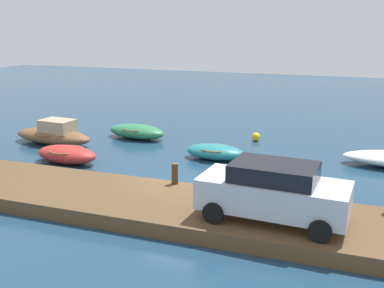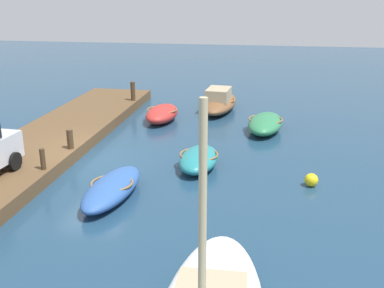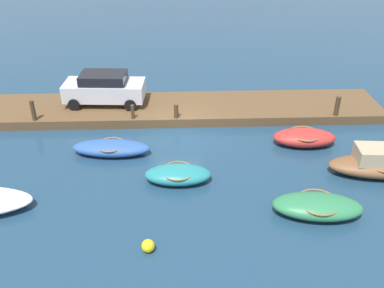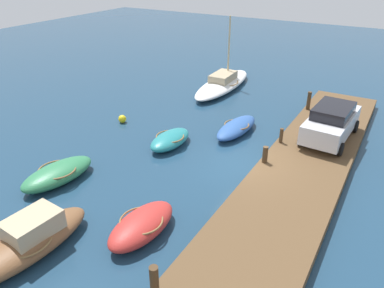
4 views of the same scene
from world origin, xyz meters
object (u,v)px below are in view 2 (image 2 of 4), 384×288
Objects in this scene: rowboat_red at (162,113)px; mooring_post_west at (133,91)px; rowboat_green at (265,123)px; motorboat_brown at (219,102)px; marker_buoy at (311,180)px; rowboat_blue at (112,188)px; mooring_post_mid_east at (43,159)px; mooring_post_mid_west at (70,139)px; dinghy_teal at (199,159)px.

mooring_post_west is at bearing -132.96° from rowboat_red.
rowboat_green is 4.42m from motorboat_brown.
marker_buoy is (9.52, 9.15, -0.79)m from mooring_post_west.
marker_buoy is at bearing 43.86° from mooring_post_west.
rowboat_green is 7.73× the size of marker_buoy.
mooring_post_west is (0.37, -4.85, 0.51)m from motorboat_brown.
rowboat_blue is (9.31, 0.55, -0.06)m from rowboat_red.
marker_buoy is (-2.06, 6.40, -0.12)m from rowboat_blue.
rowboat_red is 5.33m from rowboat_green.
mooring_post_mid_west is at bearing 180.00° from mooring_post_mid_east.
mooring_post_mid_west is at bearing -96.33° from marker_buoy.
dinghy_teal is 3.79× the size of mooring_post_mid_east.
mooring_post_west is (-3.20, -7.45, 0.63)m from rowboat_green.
mooring_post_mid_west reaches higher than dinghy_teal.
rowboat_blue is at bearing -5.47° from motorboat_brown.
marker_buoy is (1.02, 9.15, -0.65)m from mooring_post_mid_west.
rowboat_red is at bearing -153.37° from dinghy_teal.
rowboat_green is 6.55m from marker_buoy.
mooring_post_mid_east is (7.58, -7.45, 0.48)m from rowboat_green.
mooring_post_mid_east is at bearing -63.96° from dinghy_teal.
rowboat_blue is 11.92m from mooring_post_west.
dinghy_teal is at bearing 114.38° from mooring_post_mid_east.
motorboat_brown is 4.52× the size of mooring_post_west.
rowboat_green is 10.64m from mooring_post_mid_east.
motorboat_brown is at bearing -137.35° from rowboat_green.
mooring_post_west is 1.40× the size of mooring_post_mid_east.
rowboat_red is 6.74× the size of marker_buoy.
motorboat_brown is 10.79m from marker_buoy.
mooring_post_mid_east is 1.64× the size of marker_buoy.
marker_buoy is at bearing 21.60° from rowboat_green.
rowboat_blue reaches higher than marker_buoy.
mooring_post_mid_west is at bearing -133.96° from rowboat_blue.
mooring_post_mid_west is at bearing -47.95° from rowboat_green.
mooring_post_mid_east is at bearing 0.00° from mooring_post_mid_west.
marker_buoy is (6.33, 1.70, -0.17)m from rowboat_green.
rowboat_blue is 12.14m from motorboat_brown.
rowboat_red is 0.87× the size of rowboat_green.
rowboat_blue is at bearing -22.69° from rowboat_green.
rowboat_red is at bearing 160.54° from mooring_post_mid_west.
dinghy_teal is 0.60× the size of motorboat_brown.
rowboat_red reaches higher than rowboat_blue.
motorboat_brown is at bearing 151.35° from mooring_post_mid_west.
rowboat_green is at bearing -164.97° from marker_buoy.
mooring_post_mid_west reaches higher than rowboat_blue.
dinghy_teal is 5.61m from mooring_post_mid_east.
marker_buoy is at bearing 46.78° from rowboat_red.
motorboat_brown is at bearing 156.47° from mooring_post_mid_east.
mooring_post_west is at bearing -106.63° from rowboat_green.
dinghy_teal is 5.11m from mooring_post_mid_west.
mooring_post_west is at bearing -162.41° from rowboat_blue.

